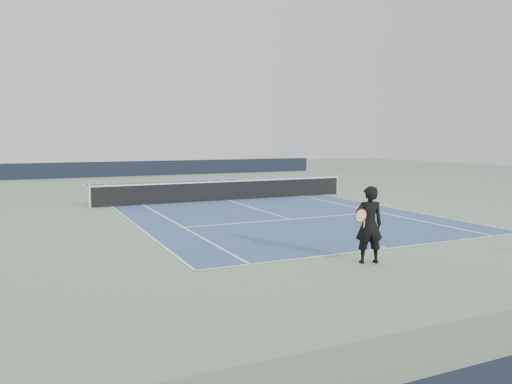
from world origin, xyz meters
name	(u,v)px	position (x,y,z in m)	size (l,w,h in m)	color
ground	(227,200)	(0.00, 0.00, 0.00)	(80.00, 80.00, 0.00)	gray
court_surface	(227,200)	(0.00, 0.00, 0.01)	(10.97, 23.77, 0.01)	#375382
tennis_net	(227,190)	(0.00, 0.00, 0.50)	(12.90, 0.10, 1.07)	silver
windscreen_far	(146,168)	(0.00, 17.88, 0.60)	(30.00, 0.25, 1.20)	black
tennis_player	(369,225)	(-1.44, -12.89, 0.94)	(0.86, 0.70, 1.88)	black
tennis_ball	(375,270)	(-1.78, -13.60, 0.04)	(0.07, 0.07, 0.07)	#BFEA2F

